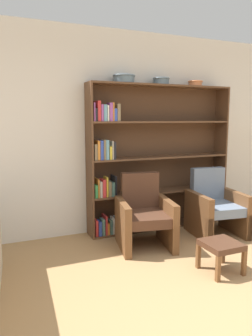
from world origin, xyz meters
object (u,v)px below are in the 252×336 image
object	(u,v)px
bookshelf	(149,159)
bowl_brass	(161,81)
bowl_sage	(195,83)
armchair_leather	(144,215)
bowl_stoneware	(124,78)
armchair_cushioned	(215,206)
footstool	(221,247)

from	to	relation	value
bookshelf	bowl_brass	size ratio (longest dim) A/B	8.95
bowl_brass	bowl_sage	xyz separation A→B (m)	(0.56, -0.00, -0.01)
bowl_brass	armchair_leather	size ratio (longest dim) A/B	0.27
bowl_stoneware	armchair_cushioned	bearing A→B (deg)	-26.46
bowl_stoneware	bowl_sage	bearing A→B (deg)	0.00
bowl_sage	armchair_leather	xyz separation A→B (m)	(-1.09, -0.56, -1.70)
bookshelf	bowl_sage	size ratio (longest dim) A/B	9.96
bookshelf	footstool	distance (m)	1.71
bowl_brass	armchair_cushioned	size ratio (longest dim) A/B	0.27
armchair_cushioned	bookshelf	bearing A→B (deg)	-31.51
bookshelf	footstool	xyz separation A→B (m)	(0.04, -1.54, -0.74)
bowl_stoneware	bowl_brass	distance (m)	0.56
armchair_leather	footstool	world-z (taller)	armchair_leather
armchair_leather	armchair_cushioned	xyz separation A→B (m)	(1.08, 0.00, 0.00)
bookshelf	bowl_stoneware	distance (m)	1.16
armchair_cushioned	footstool	world-z (taller)	armchair_cushioned
bowl_brass	footstool	size ratio (longest dim) A/B	0.66
bookshelf	armchair_cushioned	bearing A→B (deg)	-39.11
footstool	bowl_brass	bearing A→B (deg)	85.69
armchair_cushioned	footstool	size ratio (longest dim) A/B	2.44
bowl_brass	armchair_cushioned	bearing A→B (deg)	-44.87
bowl_brass	armchair_leather	distance (m)	1.87
armchair_leather	bookshelf	bearing A→B (deg)	-110.42
armchair_cushioned	bowl_stoneware	bearing A→B (deg)	-18.86
armchair_cushioned	bowl_brass	bearing A→B (deg)	-37.27
bowl_sage	bookshelf	bearing A→B (deg)	177.80
bowl_brass	footstool	bearing A→B (deg)	-94.31
bowl_sage	bowl_stoneware	bearing A→B (deg)	180.00
bookshelf	bowl_sage	distance (m)	1.30
bowl_sage	footstool	xyz separation A→B (m)	(-0.68, -1.52, -1.81)
bowl_brass	armchair_leather	xyz separation A→B (m)	(-0.52, -0.56, -1.70)
bowl_brass	footstool	distance (m)	2.37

